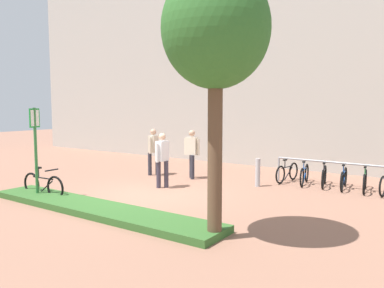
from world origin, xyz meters
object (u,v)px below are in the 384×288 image
object	(u,v)px
parking_sign_post	(35,140)
bike_rack_cluster	(334,177)
bike_at_sign	(43,185)
person_casual_tan	(153,149)
person_shirt_white	(162,157)
person_shirt_blue	(192,151)
bollard_steel	(258,172)
tree_sidewalk	(216,32)

from	to	relation	value
parking_sign_post	bike_rack_cluster	bearing A→B (deg)	44.26
bike_at_sign	person_casual_tan	xyz separation A→B (m)	(0.25, 4.47, 0.63)
parking_sign_post	person_casual_tan	world-z (taller)	parking_sign_post
parking_sign_post	person_shirt_white	bearing A→B (deg)	58.07
person_shirt_blue	bike_rack_cluster	bearing A→B (deg)	15.67
bike_rack_cluster	person_shirt_blue	world-z (taller)	person_shirt_blue
bollard_steel	person_shirt_blue	size ratio (longest dim) A/B	0.52
person_shirt_white	bike_rack_cluster	bearing A→B (deg)	34.93
bike_at_sign	person_shirt_white	world-z (taller)	person_shirt_white
parking_sign_post	person_casual_tan	size ratio (longest dim) A/B	1.46
parking_sign_post	bike_at_sign	world-z (taller)	parking_sign_post
bike_rack_cluster	bike_at_sign	bearing A→B (deg)	-136.61
tree_sidewalk	parking_sign_post	bearing A→B (deg)	-179.70
person_shirt_white	person_casual_tan	size ratio (longest dim) A/B	1.00
person_shirt_blue	tree_sidewalk	bearing A→B (deg)	-51.29
tree_sidewalk	bike_rack_cluster	bearing A→B (deg)	84.14
bike_rack_cluster	person_shirt_blue	size ratio (longest dim) A/B	2.18
bike_at_sign	bike_rack_cluster	world-z (taller)	bike_at_sign
bike_at_sign	bollard_steel	bearing A→B (deg)	47.97
tree_sidewalk	person_shirt_blue	bearing A→B (deg)	128.71
person_casual_tan	tree_sidewalk	bearing A→B (deg)	-40.22
bollard_steel	person_casual_tan	distance (m)	4.12
bike_rack_cluster	bollard_steel	world-z (taller)	bollard_steel
tree_sidewalk	bike_rack_cluster	xyz separation A→B (m)	(0.63, 6.16, -3.57)
parking_sign_post	bike_rack_cluster	xyz separation A→B (m)	(6.35, 6.19, -1.30)
parking_sign_post	person_shirt_blue	size ratio (longest dim) A/B	1.46
tree_sidewalk	person_casual_tan	xyz separation A→B (m)	(-5.47, 4.63, -2.93)
tree_sidewalk	person_shirt_white	bearing A→B (deg)	140.93
person_shirt_blue	bollard_steel	bearing A→B (deg)	1.42
bike_rack_cluster	bollard_steel	size ratio (longest dim) A/B	4.17
bike_rack_cluster	person_shirt_blue	bearing A→B (deg)	-164.33
tree_sidewalk	person_shirt_white	distance (m)	5.69
person_shirt_blue	person_casual_tan	world-z (taller)	same
bollard_steel	person_shirt_blue	bearing A→B (deg)	-178.58
bike_rack_cluster	person_casual_tan	size ratio (longest dim) A/B	2.18
tree_sidewalk	bike_at_sign	size ratio (longest dim) A/B	3.03
parking_sign_post	bollard_steel	distance (m)	6.69
person_shirt_white	bike_at_sign	bearing A→B (deg)	-123.53
tree_sidewalk	bollard_steel	world-z (taller)	tree_sidewalk
bike_rack_cluster	person_shirt_white	distance (m)	5.43
bike_at_sign	person_shirt_blue	xyz separation A→B (m)	(1.80, 4.73, 0.63)
bike_at_sign	bollard_steel	world-z (taller)	bollard_steel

